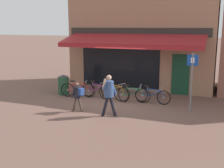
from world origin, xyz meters
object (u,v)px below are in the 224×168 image
Objects in this scene: bicycle_purple at (96,90)px; pedestrian_child at (78,94)px; bicycle_green at (132,95)px; parking_sign at (192,77)px; bicycle_red at (78,90)px; bicycle_blue at (152,96)px; litter_bin at (63,85)px; pedestrian_adult at (109,91)px; bicycle_orange at (115,92)px.

pedestrian_child reaches higher than bicycle_purple.
pedestrian_child is at bearing -135.70° from bicycle_green.
pedestrian_child is at bearing -158.62° from parking_sign.
bicycle_red is 0.99× the size of bicycle_blue.
bicycle_red is 5.64m from parking_sign.
litter_bin is (-0.96, 0.21, 0.15)m from bicycle_red.
bicycle_red is 3.73m from bicycle_blue.
pedestrian_child is at bearing -128.73° from bicycle_blue.
bicycle_orange is at bearing -67.58° from pedestrian_adult.
bicycle_blue is 4.69m from litter_bin.
litter_bin reaches higher than bicycle_orange.
bicycle_blue is 1.67× the size of litter_bin.
bicycle_green is at bearing -3.03° from litter_bin.
bicycle_orange is at bearing -97.07° from pedestrian_child.
pedestrian_adult is 0.69× the size of parking_sign.
bicycle_orange reaches higher than bicycle_red.
pedestrian_adult is at bearing -104.75° from bicycle_green.
bicycle_blue is at bearing 6.68° from bicycle_green.
parking_sign is at bearing -18.93° from bicycle_green.
bicycle_purple is (0.93, 0.19, -0.00)m from bicycle_red.
pedestrian_adult is at bearing -54.65° from bicycle_orange.
parking_sign is (2.68, -0.49, 1.11)m from bicycle_green.
bicycle_purple is 0.98× the size of bicycle_blue.
bicycle_red is 0.95m from bicycle_purple.
bicycle_purple is 4.76m from parking_sign.
bicycle_purple is 3.01m from pedestrian_adult.
litter_bin reaches higher than bicycle_red.
bicycle_blue is at bearing 0.56° from litter_bin.
bicycle_purple is 1.00× the size of bicycle_green.
bicycle_blue is at bearing 21.97° from bicycle_orange.
bicycle_green is 3.79m from litter_bin.
parking_sign is at bearing -14.76° from bicycle_blue.
litter_bin is (-4.68, -0.05, 0.17)m from bicycle_blue.
pedestrian_adult is at bearing -106.97° from bicycle_blue.
bicycle_orange is at bearing -8.98° from bicycle_red.
litter_bin reaches higher than bicycle_green.
bicycle_blue is at bearing -10.58° from bicycle_red.
litter_bin reaches higher than bicycle_blue.
parking_sign reaches higher than litter_bin.
bicycle_orange is 1.01× the size of bicycle_green.
bicycle_purple is at bearing -0.44° from litter_bin.
bicycle_red is at bearing 175.00° from parking_sign.
pedestrian_child is 1.20× the size of litter_bin.
litter_bin is (-2.13, 2.39, -0.24)m from pedestrian_child.
bicycle_green is 1.64× the size of litter_bin.
bicycle_purple is 0.70× the size of parking_sign.
bicycle_green reaches higher than bicycle_purple.
bicycle_red is 0.71× the size of parking_sign.
parking_sign is at bearing -142.17° from pedestrian_adult.
bicycle_orange is (0.98, -0.01, 0.01)m from bicycle_purple.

